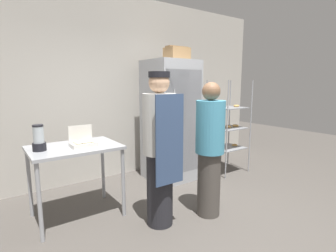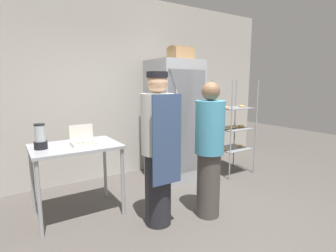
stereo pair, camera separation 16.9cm
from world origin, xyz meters
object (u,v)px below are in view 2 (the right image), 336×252
(person_customer, at_px, (209,150))
(donut_box, at_px, (84,142))
(blender_pitcher, at_px, (40,138))
(person_baker, at_px, (158,148))
(cardboard_storage_box, at_px, (181,54))
(baking_rack, at_px, (233,128))
(refrigerator, at_px, (174,121))

(person_customer, bearing_deg, donut_box, 147.15)
(blender_pitcher, xyz_separation_m, person_baker, (1.09, -0.74, -0.11))
(cardboard_storage_box, bearing_deg, donut_box, -163.83)
(baking_rack, xyz_separation_m, donut_box, (-2.68, -0.16, 0.10))
(donut_box, bearing_deg, blender_pitcher, 168.50)
(baking_rack, distance_m, person_baker, 2.20)
(donut_box, xyz_separation_m, person_customer, (1.26, -0.81, -0.10))
(donut_box, bearing_deg, cardboard_storage_box, 16.17)
(baking_rack, bearing_deg, blender_pitcher, -178.71)
(refrigerator, height_order, donut_box, refrigerator)
(baking_rack, bearing_deg, cardboard_storage_box, 158.99)
(baking_rack, relative_size, person_customer, 1.02)
(donut_box, bearing_deg, person_baker, -45.44)
(blender_pitcher, bearing_deg, refrigerator, 10.88)
(refrigerator, relative_size, cardboard_storage_box, 5.25)
(refrigerator, relative_size, person_customer, 1.22)
(refrigerator, height_order, baking_rack, refrigerator)
(refrigerator, distance_m, blender_pitcher, 2.12)
(refrigerator, relative_size, baking_rack, 1.19)
(refrigerator, height_order, blender_pitcher, refrigerator)
(person_baker, bearing_deg, blender_pitcher, 145.75)
(blender_pitcher, distance_m, person_customer, 1.94)
(refrigerator, xyz_separation_m, blender_pitcher, (-2.08, -0.40, 0.02))
(donut_box, distance_m, blender_pitcher, 0.47)
(person_customer, bearing_deg, blender_pitcher, 152.12)
(baking_rack, relative_size, person_baker, 0.96)
(cardboard_storage_box, xyz_separation_m, person_customer, (-0.51, -1.32, -1.26))
(refrigerator, distance_m, baking_rack, 1.12)
(baking_rack, relative_size, blender_pitcher, 5.77)
(refrigerator, bearing_deg, blender_pitcher, -169.12)
(refrigerator, xyz_separation_m, baking_rack, (1.05, -0.33, -0.17))
(cardboard_storage_box, bearing_deg, baking_rack, -21.01)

